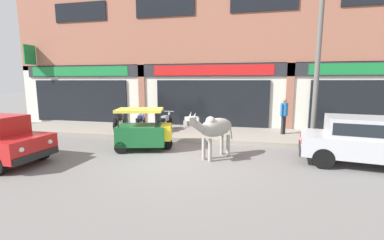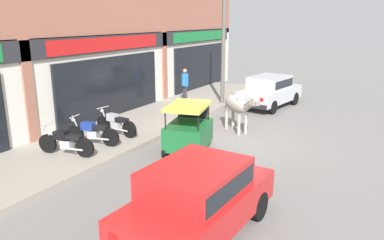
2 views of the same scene
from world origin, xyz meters
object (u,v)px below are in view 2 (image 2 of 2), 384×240
at_px(car_0, 198,197).
at_px(car_1, 270,90).
at_px(auto_rickshaw, 189,131).
at_px(pedestrian, 185,82).
at_px(motorcycle_0, 66,142).
at_px(cow, 238,105).
at_px(utility_pole, 224,38).
at_px(motorcycle_1, 92,132).
at_px(motorcycle_2, 116,123).

bearing_deg(car_0, car_1, 11.21).
xyz_separation_m(auto_rickshaw, pedestrian, (5.24, 3.21, 0.50)).
height_order(auto_rickshaw, motorcycle_0, auto_rickshaw).
relative_size(car_0, pedestrian, 2.31).
height_order(cow, car_0, cow).
height_order(car_1, utility_pole, utility_pole).
bearing_deg(motorcycle_0, motorcycle_1, 0.14).
relative_size(motorcycle_1, motorcycle_2, 0.99).
distance_m(auto_rickshaw, motorcycle_2, 2.78).
height_order(cow, pedestrian, pedestrian).
height_order(motorcycle_0, motorcycle_1, same).
bearing_deg(motorcycle_2, car_0, -126.18).
bearing_deg(motorcycle_1, cow, -38.96).
bearing_deg(motorcycle_0, utility_pole, -6.83).
distance_m(car_0, auto_rickshaw, 4.70).
height_order(auto_rickshaw, pedestrian, pedestrian).
height_order(auto_rickshaw, motorcycle_2, auto_rickshaw).
relative_size(motorcycle_0, motorcycle_1, 1.00).
relative_size(car_0, utility_pole, 0.62).
relative_size(car_0, motorcycle_0, 2.06).
distance_m(cow, pedestrian, 4.53).
bearing_deg(motorcycle_0, car_0, -106.93).
relative_size(auto_rickshaw, motorcycle_1, 1.19).
height_order(cow, car_1, cow).
bearing_deg(car_1, pedestrian, 117.78).
distance_m(motorcycle_2, pedestrian, 5.46).
distance_m(car_1, utility_pole, 3.21).
bearing_deg(cow, motorcycle_0, 147.58).
bearing_deg(motorcycle_2, auto_rickshaw, -86.49).
height_order(car_1, motorcycle_1, car_1).
bearing_deg(motorcycle_2, car_1, -22.74).
relative_size(cow, utility_pole, 0.31).
height_order(cow, motorcycle_0, cow).
xyz_separation_m(motorcycle_2, utility_pole, (6.28, -1.07, 2.59)).
height_order(motorcycle_1, utility_pole, utility_pole).
xyz_separation_m(cow, car_1, (4.42, 0.23, -0.19)).
distance_m(motorcycle_0, utility_pole, 8.97).
xyz_separation_m(cow, utility_pole, (3.46, 2.20, 2.15)).
xyz_separation_m(car_0, motorcycle_2, (3.83, 5.23, -0.25)).
height_order(motorcycle_0, utility_pole, utility_pole).
relative_size(auto_rickshaw, motorcycle_2, 1.18).
relative_size(motorcycle_1, utility_pole, 0.30).
bearing_deg(pedestrian, motorcycle_2, -175.36).
relative_size(motorcycle_0, pedestrian, 1.12).
distance_m(cow, car_0, 6.93).
bearing_deg(utility_pole, cow, -147.61).
distance_m(auto_rickshaw, pedestrian, 6.17).
distance_m(car_1, motorcycle_2, 7.86).
distance_m(auto_rickshaw, motorcycle_1, 3.03).
bearing_deg(auto_rickshaw, pedestrian, 31.46).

